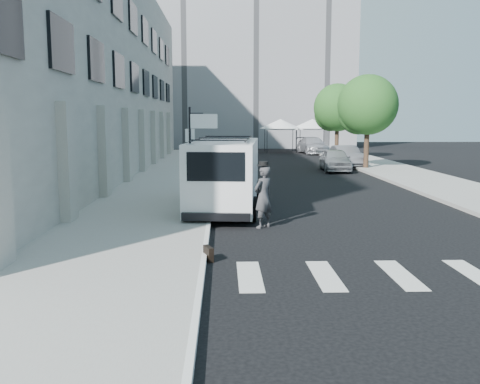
{
  "coord_description": "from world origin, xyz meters",
  "views": [
    {
      "loc": [
        -1.55,
        -13.87,
        3.3
      ],
      "look_at": [
        -1.09,
        0.54,
        1.3
      ],
      "focal_mm": 40.0,
      "sensor_mm": 36.0,
      "label": 1
    }
  ],
  "objects": [
    {
      "name": "ground",
      "position": [
        0.0,
        0.0,
        0.0
      ],
      "size": [
        120.0,
        120.0,
        0.0
      ],
      "primitive_type": "plane",
      "color": "black",
      "rests_on": "ground"
    },
    {
      "name": "cargo_van",
      "position": [
        -1.48,
        5.19,
        1.29
      ],
      "size": [
        2.82,
        6.84,
        2.5
      ],
      "rotation": [
        0.0,
        0.0,
        -0.09
      ],
      "color": "silver",
      "rests_on": "ground"
    },
    {
      "name": "parked_car_c",
      "position": [
        6.8,
        35.74,
        0.76
      ],
      "size": [
        2.65,
        5.42,
        1.52
      ],
      "primitive_type": "imported",
      "rotation": [
        0.0,
        0.0,
        0.1
      ],
      "color": "#9B9DA3",
      "rests_on": "ground"
    },
    {
      "name": "building_left",
      "position": [
        -11.5,
        18.0,
        6.0
      ],
      "size": [
        10.0,
        44.0,
        12.0
      ],
      "primitive_type": "cube",
      "color": "gray",
      "rests_on": "ground"
    },
    {
      "name": "tree_far",
      "position": [
        7.5,
        29.15,
        3.97
      ],
      "size": [
        3.8,
        3.83,
        6.03
      ],
      "color": "black",
      "rests_on": "ground"
    },
    {
      "name": "businessman",
      "position": [
        -0.34,
        2.0,
        0.95
      ],
      "size": [
        0.82,
        0.8,
        1.9
      ],
      "primitive_type": "imported",
      "rotation": [
        0.0,
        0.0,
        3.89
      ],
      "color": "#39383B",
      "rests_on": "ground"
    },
    {
      "name": "parked_car_a",
      "position": [
        5.45,
        19.19,
        0.71
      ],
      "size": [
        1.95,
        4.28,
        1.43
      ],
      "primitive_type": "imported",
      "rotation": [
        0.0,
        0.0,
        -0.07
      ],
      "color": "gray",
      "rests_on": "ground"
    },
    {
      "name": "suitcase",
      "position": [
        -1.17,
        3.0,
        0.27
      ],
      "size": [
        0.29,
        0.39,
        1.0
      ],
      "rotation": [
        0.0,
        0.0,
        0.19
      ],
      "color": "black",
      "rests_on": "ground"
    },
    {
      "name": "tent_right",
      "position": [
        7.2,
        38.5,
        2.71
      ],
      "size": [
        4.0,
        4.0,
        3.2
      ],
      "color": "black",
      "rests_on": "ground"
    },
    {
      "name": "parked_car_b",
      "position": [
        6.8,
        22.21,
        0.71
      ],
      "size": [
        1.64,
        4.38,
        1.43
      ],
      "primitive_type": "imported",
      "rotation": [
        0.0,
        0.0,
        0.03
      ],
      "color": "slate",
      "rests_on": "ground"
    },
    {
      "name": "tent_left",
      "position": [
        4.0,
        38.0,
        2.71
      ],
      "size": [
        4.0,
        4.0,
        3.2
      ],
      "color": "black",
      "rests_on": "ground"
    },
    {
      "name": "briefcase",
      "position": [
        -1.9,
        -1.75,
        0.17
      ],
      "size": [
        0.27,
        0.45,
        0.34
      ],
      "primitive_type": "cube",
      "rotation": [
        0.0,
        0.0,
        0.36
      ],
      "color": "black",
      "rests_on": "ground"
    },
    {
      "name": "tree_near",
      "position": [
        7.5,
        20.15,
        3.97
      ],
      "size": [
        3.8,
        3.83,
        6.03
      ],
      "color": "black",
      "rests_on": "ground"
    },
    {
      "name": "sidewalk_right",
      "position": [
        9.0,
        20.0,
        0.07
      ],
      "size": [
        4.0,
        56.0,
        0.15
      ],
      "primitive_type": "cube",
      "color": "gray",
      "rests_on": "ground"
    },
    {
      "name": "sidewalk_left",
      "position": [
        -4.25,
        16.0,
        0.07
      ],
      "size": [
        4.5,
        48.0,
        0.15
      ],
      "primitive_type": "cube",
      "color": "gray",
      "rests_on": "ground"
    },
    {
      "name": "sign_pole",
      "position": [
        -2.36,
        3.2,
        2.65
      ],
      "size": [
        1.03,
        0.07,
        3.5
      ],
      "color": "black",
      "rests_on": "sidewalk_left"
    },
    {
      "name": "building_far",
      "position": [
        2.0,
        50.0,
        12.5
      ],
      "size": [
        22.0,
        12.0,
        25.0
      ],
      "primitive_type": "cube",
      "color": "slate",
      "rests_on": "ground"
    }
  ]
}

